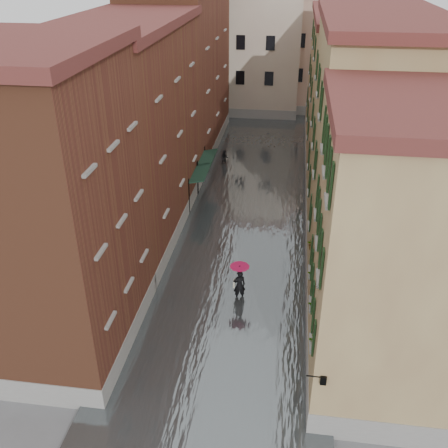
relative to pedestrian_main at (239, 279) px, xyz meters
The scene contains 16 objects.
ground 2.48m from the pedestrian_main, 103.67° to the right, with size 120.00×120.00×0.00m, color #5C5B5E.
floodwater 11.01m from the pedestrian_main, 92.63° to the left, with size 10.00×60.00×0.20m, color #505658.
building_left_near 10.01m from the pedestrian_main, 151.55° to the right, with size 6.00×8.00×13.00m, color brown.
building_left_mid 11.36m from the pedestrian_main, 137.25° to the left, with size 6.00×14.00×12.50m, color #5A321C.
building_left_far 23.88m from the pedestrian_main, 108.88° to the left, with size 6.00×16.00×14.00m, color brown.
building_right_near 8.88m from the pedestrian_main, 32.04° to the right, with size 6.00×8.00×11.50m, color #926F4B.
building_right_mid 10.85m from the pedestrian_main, 46.86° to the left, with size 6.00×14.00×13.00m, color tan.
building_right_far 23.31m from the pedestrian_main, 73.50° to the left, with size 6.00×16.00×11.50m, color #926F4B.
building_end_cream 36.48m from the pedestrian_main, 95.57° to the left, with size 12.00×9.00×13.00m, color beige.
building_end_pink 38.62m from the pedestrian_main, 81.75° to the left, with size 10.00×9.00×12.00m, color #CAA08E.
awning_near 11.32m from the pedestrian_main, 110.73° to the left, with size 1.09×3.30×2.80m.
awning_far 14.17m from the pedestrian_main, 106.40° to the left, with size 1.09×3.27×2.80m.
wall_lantern 9.09m from the pedestrian_main, 64.61° to the right, with size 0.71×0.22×0.35m.
window_planters 5.17m from the pedestrian_main, 39.03° to the right, with size 0.59×8.01×0.84m.
pedestrian_main is the anchor object (origin of this frame).
pedestrian_far 18.42m from the pedestrian_main, 100.36° to the left, with size 0.71×0.55×1.46m, color black.
Camera 1 is at (2.65, -19.04, 16.26)m, focal length 40.00 mm.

